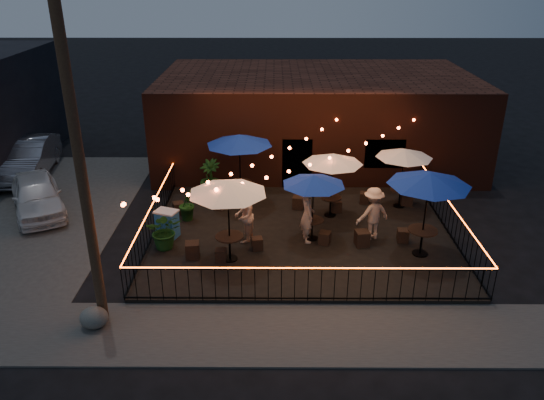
{
  "coord_description": "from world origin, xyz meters",
  "views": [
    {
      "loc": [
        -0.91,
        -14.06,
        8.55
      ],
      "look_at": [
        -0.99,
        2.22,
        1.27
      ],
      "focal_mm": 35.0,
      "sensor_mm": 36.0,
      "label": 1
    }
  ],
  "objects_px": {
    "cafe_table_0": "(228,189)",
    "cafe_table_2": "(314,181)",
    "cafe_table_5": "(404,154)",
    "cafe_table_4": "(429,180)",
    "utility_pole": "(82,177)",
    "cafe_table_3": "(333,160)",
    "cooler": "(167,223)",
    "boulder": "(94,318)",
    "cafe_table_1": "(239,141)"
  },
  "relations": [
    {
      "from": "cafe_table_0",
      "to": "cafe_table_2",
      "type": "xyz_separation_m",
      "value": [
        2.62,
        1.36,
        -0.31
      ]
    },
    {
      "from": "cafe_table_0",
      "to": "cafe_table_2",
      "type": "height_order",
      "value": "cafe_table_0"
    },
    {
      "from": "cafe_table_1",
      "to": "cafe_table_4",
      "type": "relative_size",
      "value": 1.02
    },
    {
      "from": "utility_pole",
      "to": "cafe_table_0",
      "type": "relative_size",
      "value": 2.71
    },
    {
      "from": "cooler",
      "to": "boulder",
      "type": "bearing_deg",
      "value": -81.24
    },
    {
      "from": "cafe_table_0",
      "to": "cafe_table_2",
      "type": "bearing_deg",
      "value": 27.42
    },
    {
      "from": "cafe_table_4",
      "to": "cafe_table_2",
      "type": "bearing_deg",
      "value": 163.38
    },
    {
      "from": "cafe_table_5",
      "to": "cooler",
      "type": "relative_size",
      "value": 2.4
    },
    {
      "from": "boulder",
      "to": "utility_pole",
      "type": "bearing_deg",
      "value": 76.61
    },
    {
      "from": "boulder",
      "to": "cafe_table_5",
      "type": "bearing_deg",
      "value": 37.69
    },
    {
      "from": "cafe_table_1",
      "to": "cafe_table_4",
      "type": "bearing_deg",
      "value": -33.6
    },
    {
      "from": "cafe_table_2",
      "to": "cafe_table_4",
      "type": "relative_size",
      "value": 0.95
    },
    {
      "from": "cafe_table_2",
      "to": "utility_pole",
      "type": "bearing_deg",
      "value": -144.01
    },
    {
      "from": "boulder",
      "to": "cafe_table_2",
      "type": "bearing_deg",
      "value": 38.13
    },
    {
      "from": "cafe_table_1",
      "to": "cafe_table_2",
      "type": "distance_m",
      "value": 3.89
    },
    {
      "from": "utility_pole",
      "to": "boulder",
      "type": "height_order",
      "value": "utility_pole"
    },
    {
      "from": "cafe_table_2",
      "to": "cooler",
      "type": "xyz_separation_m",
      "value": [
        -4.82,
        0.13,
        -1.59
      ]
    },
    {
      "from": "cafe_table_0",
      "to": "cooler",
      "type": "relative_size",
      "value": 3.1
    },
    {
      "from": "cafe_table_2",
      "to": "boulder",
      "type": "height_order",
      "value": "cafe_table_2"
    },
    {
      "from": "utility_pole",
      "to": "cafe_table_2",
      "type": "relative_size",
      "value": 2.99
    },
    {
      "from": "utility_pole",
      "to": "cafe_table_3",
      "type": "xyz_separation_m",
      "value": [
        6.52,
        5.96,
        -1.7
      ]
    },
    {
      "from": "cafe_table_4",
      "to": "cafe_table_3",
      "type": "bearing_deg",
      "value": 132.76
    },
    {
      "from": "cafe_table_5",
      "to": "cooler",
      "type": "height_order",
      "value": "cafe_table_5"
    },
    {
      "from": "cafe_table_1",
      "to": "boulder",
      "type": "distance_m",
      "value": 8.51
    },
    {
      "from": "cafe_table_0",
      "to": "cafe_table_4",
      "type": "distance_m",
      "value": 5.99
    },
    {
      "from": "cafe_table_1",
      "to": "cooler",
      "type": "bearing_deg",
      "value": -129.29
    },
    {
      "from": "cafe_table_3",
      "to": "boulder",
      "type": "relative_size",
      "value": 2.97
    },
    {
      "from": "utility_pole",
      "to": "cafe_table_3",
      "type": "relative_size",
      "value": 3.34
    },
    {
      "from": "cafe_table_5",
      "to": "cafe_table_4",
      "type": "bearing_deg",
      "value": -91.61
    },
    {
      "from": "utility_pole",
      "to": "cafe_table_4",
      "type": "distance_m",
      "value": 9.72
    },
    {
      "from": "cafe_table_3",
      "to": "cafe_table_1",
      "type": "bearing_deg",
      "value": 161.2
    },
    {
      "from": "cafe_table_2",
      "to": "cafe_table_5",
      "type": "bearing_deg",
      "value": 36.94
    },
    {
      "from": "utility_pole",
      "to": "cooler",
      "type": "bearing_deg",
      "value": 77.95
    },
    {
      "from": "cooler",
      "to": "boulder",
      "type": "xyz_separation_m",
      "value": [
        -1.02,
        -4.71,
        -0.32
      ]
    },
    {
      "from": "utility_pole",
      "to": "cafe_table_5",
      "type": "xyz_separation_m",
      "value": [
        9.2,
        6.77,
        -1.76
      ]
    },
    {
      "from": "cafe_table_1",
      "to": "cafe_table_3",
      "type": "distance_m",
      "value": 3.52
    },
    {
      "from": "cafe_table_0",
      "to": "cafe_table_1",
      "type": "height_order",
      "value": "cafe_table_1"
    },
    {
      "from": "cooler",
      "to": "cafe_table_3",
      "type": "bearing_deg",
      "value": 37.41
    },
    {
      "from": "utility_pole",
      "to": "boulder",
      "type": "relative_size",
      "value": 9.89
    },
    {
      "from": "cafe_table_2",
      "to": "cooler",
      "type": "bearing_deg",
      "value": 178.45
    },
    {
      "from": "cafe_table_5",
      "to": "cooler",
      "type": "bearing_deg",
      "value": -163.38
    },
    {
      "from": "cafe_table_4",
      "to": "boulder",
      "type": "distance_m",
      "value": 10.15
    },
    {
      "from": "cafe_table_2",
      "to": "cafe_table_4",
      "type": "bearing_deg",
      "value": -16.62
    },
    {
      "from": "cafe_table_2",
      "to": "boulder",
      "type": "bearing_deg",
      "value": -141.87
    },
    {
      "from": "cafe_table_3",
      "to": "cafe_table_5",
      "type": "relative_size",
      "value": 1.05
    },
    {
      "from": "cafe_table_5",
      "to": "cafe_table_0",
      "type": "bearing_deg",
      "value": -146.91
    },
    {
      "from": "utility_pole",
      "to": "cafe_table_2",
      "type": "bearing_deg",
      "value": 35.99
    },
    {
      "from": "utility_pole",
      "to": "cafe_table_4",
      "type": "relative_size",
      "value": 2.83
    },
    {
      "from": "cafe_table_3",
      "to": "cafe_table_2",
      "type": "bearing_deg",
      "value": -113.56
    },
    {
      "from": "cafe_table_0",
      "to": "cafe_table_5",
      "type": "distance_m",
      "value": 7.26
    }
  ]
}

